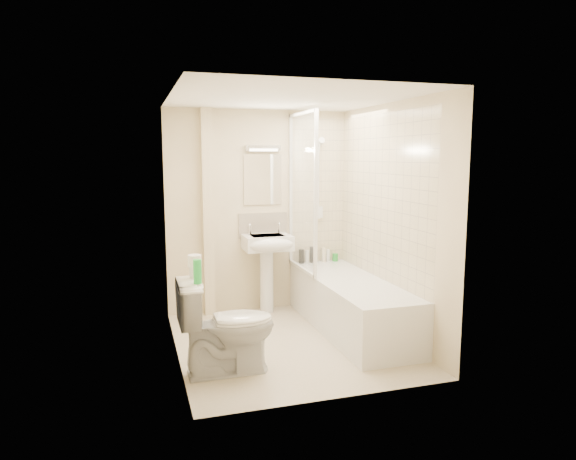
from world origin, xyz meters
name	(u,v)px	position (x,y,z in m)	size (l,w,h in m)	color
floor	(289,343)	(0.00, 0.00, 0.00)	(2.50, 2.50, 0.00)	beige
wall_back	(259,211)	(0.00, 1.25, 1.20)	(2.20, 0.02, 2.40)	beige
wall_left	(174,229)	(-1.10, 0.00, 1.20)	(0.02, 2.50, 2.40)	beige
wall_right	(391,220)	(1.10, 0.00, 1.20)	(0.02, 2.50, 2.40)	beige
ceiling	(289,98)	(0.00, 0.00, 2.40)	(2.20, 2.50, 0.02)	white
tile_back	(318,191)	(0.75, 1.24, 1.42)	(0.70, 0.01, 1.75)	beige
tile_right	(381,197)	(1.09, 0.20, 1.42)	(0.01, 2.10, 1.75)	beige
pipe_boxing	(208,214)	(-0.62, 1.19, 1.20)	(0.12, 0.12, 2.40)	beige
splashback	(263,225)	(0.05, 1.24, 1.03)	(0.60, 0.01, 0.30)	beige
mirror	(263,180)	(0.05, 1.24, 1.58)	(0.46, 0.01, 0.60)	white
strip_light	(263,148)	(0.05, 1.22, 1.95)	(0.42, 0.07, 0.07)	silver
bathtub	(350,303)	(0.75, 0.20, 0.29)	(0.70, 2.10, 0.55)	white
shower_screen	(302,192)	(0.40, 0.80, 1.45)	(0.04, 0.92, 1.80)	white
shower_fixture	(319,182)	(0.75, 1.19, 1.55)	(0.10, 0.16, 0.99)	white
pedestal_sink	(268,251)	(0.05, 1.01, 0.75)	(0.55, 0.50, 1.07)	white
bottle_black_a	(301,256)	(0.52, 1.16, 0.64)	(0.06, 0.06, 0.17)	black
bottle_white_a	(307,257)	(0.59, 1.16, 0.63)	(0.05, 0.05, 0.16)	silver
bottle_black_b	(312,255)	(0.65, 1.16, 0.65)	(0.06, 0.06, 0.20)	black
bottle_blue	(315,257)	(0.70, 1.16, 0.62)	(0.06, 0.06, 0.14)	navy
bottle_cream	(324,255)	(0.81, 1.16, 0.64)	(0.06, 0.06, 0.17)	beige
bottle_white_b	(328,255)	(0.87, 1.16, 0.63)	(0.05, 0.05, 0.15)	silver
bottle_green	(335,257)	(0.96, 1.16, 0.60)	(0.07, 0.07, 0.09)	green
toilet	(227,326)	(-0.72, -0.51, 0.42)	(0.82, 0.47, 0.84)	white
toilet_roll_lower	(195,272)	(-0.96, -0.40, 0.88)	(0.10, 0.10, 0.10)	white
toilet_roll_upper	(195,261)	(-0.97, -0.42, 0.98)	(0.12, 0.12, 0.10)	white
green_bottle	(197,272)	(-0.97, -0.63, 0.93)	(0.07, 0.07, 0.20)	green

